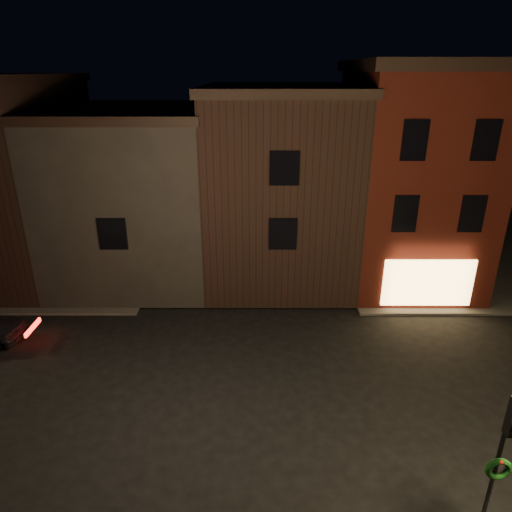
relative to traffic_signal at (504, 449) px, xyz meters
The scene contains 5 objects.
ground 8.34m from the traffic_signal, 135.48° to the left, with size 120.00×120.00×0.00m, color black.
corner_building 15.39m from the traffic_signal, 80.90° to the left, with size 6.50×8.50×10.50m.
row_building_a 16.65m from the traffic_signal, 104.37° to the left, with size 7.30×10.30×9.40m.
row_building_b 19.68m from the traffic_signal, 125.34° to the left, with size 7.80×10.30×8.40m.
traffic_signal is the anchor object (origin of this frame).
Camera 1 is at (0.40, -12.84, 10.18)m, focal length 32.00 mm.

